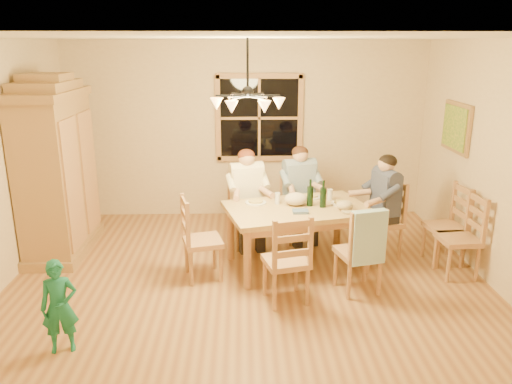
{
  "coord_description": "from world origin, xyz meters",
  "views": [
    {
      "loc": [
        -0.05,
        -5.16,
        2.64
      ],
      "look_at": [
        0.09,
        0.1,
        1.07
      ],
      "focal_mm": 35.0,
      "sensor_mm": 36.0,
      "label": 1
    }
  ],
  "objects_px": {
    "chair_spare_front": "(457,251)",
    "armoire": "(57,173)",
    "chandelier": "(248,101)",
    "chair_end_right": "(381,233)",
    "chair_far_right": "(299,219)",
    "adult_slate_man": "(384,193)",
    "child": "(59,307)",
    "adult_plaid_man": "(300,182)",
    "wine_bottle_b": "(323,194)",
    "chair_spare_back": "(444,239)",
    "chair_end_left": "(203,253)",
    "wine_bottle_a": "(310,193)",
    "chair_near_left": "(286,274)",
    "chair_near_right": "(357,265)",
    "adult_woman": "(247,186)",
    "chair_far_left": "(247,224)",
    "dining_table": "(297,215)"
  },
  "relations": [
    {
      "from": "chair_spare_front",
      "to": "armoire",
      "type": "bearing_deg",
      "value": 76.88
    },
    {
      "from": "chandelier",
      "to": "chair_spare_front",
      "type": "relative_size",
      "value": 0.78
    },
    {
      "from": "armoire",
      "to": "chair_end_right",
      "type": "bearing_deg",
      "value": -3.68
    },
    {
      "from": "chair_far_right",
      "to": "adult_slate_man",
      "type": "relative_size",
      "value": 1.13
    },
    {
      "from": "chair_end_right",
      "to": "child",
      "type": "xyz_separation_m",
      "value": [
        -3.39,
        -2.01,
        0.13
      ]
    },
    {
      "from": "chair_end_right",
      "to": "child",
      "type": "distance_m",
      "value": 3.94
    },
    {
      "from": "chandelier",
      "to": "adult_plaid_man",
      "type": "relative_size",
      "value": 0.88
    },
    {
      "from": "wine_bottle_b",
      "to": "chair_spare_front",
      "type": "height_order",
      "value": "wine_bottle_b"
    },
    {
      "from": "chair_spare_back",
      "to": "chair_end_left",
      "type": "bearing_deg",
      "value": 89.33
    },
    {
      "from": "adult_slate_man",
      "to": "wine_bottle_a",
      "type": "xyz_separation_m",
      "value": [
        -0.97,
        -0.23,
        0.08
      ]
    },
    {
      "from": "chair_far_right",
      "to": "chair_end_right",
      "type": "xyz_separation_m",
      "value": [
        1.01,
        -0.55,
        0.0
      ]
    },
    {
      "from": "chair_near_left",
      "to": "chair_near_right",
      "type": "height_order",
      "value": "same"
    },
    {
      "from": "adult_woman",
      "to": "chair_near_left",
      "type": "bearing_deg",
      "value": 90.0
    },
    {
      "from": "chair_end_left",
      "to": "adult_woman",
      "type": "height_order",
      "value": "adult_woman"
    },
    {
      "from": "chair_end_left",
      "to": "chair_spare_back",
      "type": "height_order",
      "value": "same"
    },
    {
      "from": "wine_bottle_b",
      "to": "chair_near_right",
      "type": "bearing_deg",
      "value": -65.49
    },
    {
      "from": "chair_far_left",
      "to": "chair_near_left",
      "type": "xyz_separation_m",
      "value": [
        0.4,
        -1.53,
        0.0
      ]
    },
    {
      "from": "chandelier",
      "to": "chair_near_right",
      "type": "bearing_deg",
      "value": -7.61
    },
    {
      "from": "adult_woman",
      "to": "wine_bottle_a",
      "type": "relative_size",
      "value": 2.65
    },
    {
      "from": "chair_near_right",
      "to": "child",
      "type": "xyz_separation_m",
      "value": [
        -2.87,
        -1.06,
        0.13
      ]
    },
    {
      "from": "chandelier",
      "to": "chair_far_left",
      "type": "bearing_deg",
      "value": 90.26
    },
    {
      "from": "wine_bottle_a",
      "to": "chair_spare_back",
      "type": "relative_size",
      "value": 0.33
    },
    {
      "from": "chair_far_right",
      "to": "chair_end_right",
      "type": "bearing_deg",
      "value": 136.64
    },
    {
      "from": "child",
      "to": "chair_spare_back",
      "type": "height_order",
      "value": "chair_spare_back"
    },
    {
      "from": "dining_table",
      "to": "chair_spare_back",
      "type": "distance_m",
      "value": 1.89
    },
    {
      "from": "adult_woman",
      "to": "wine_bottle_b",
      "type": "height_order",
      "value": "adult_woman"
    },
    {
      "from": "dining_table",
      "to": "chair_far_left",
      "type": "relative_size",
      "value": 1.89
    },
    {
      "from": "wine_bottle_a",
      "to": "child",
      "type": "xyz_separation_m",
      "value": [
        -2.42,
        -1.77,
        -0.49
      ]
    },
    {
      "from": "chair_far_right",
      "to": "wine_bottle_a",
      "type": "height_order",
      "value": "wine_bottle_a"
    },
    {
      "from": "wine_bottle_b",
      "to": "chair_near_left",
      "type": "bearing_deg",
      "value": -120.43
    },
    {
      "from": "armoire",
      "to": "chair_near_left",
      "type": "relative_size",
      "value": 2.32
    },
    {
      "from": "armoire",
      "to": "adult_slate_man",
      "type": "bearing_deg",
      "value": -3.68
    },
    {
      "from": "armoire",
      "to": "chair_near_left",
      "type": "xyz_separation_m",
      "value": [
        2.81,
        -1.43,
        -0.75
      ]
    },
    {
      "from": "chair_near_right",
      "to": "child",
      "type": "relative_size",
      "value": 1.15
    },
    {
      "from": "chair_end_right",
      "to": "chair_near_left",
      "type": "bearing_deg",
      "value": 116.57
    },
    {
      "from": "chair_far_left",
      "to": "chair_far_right",
      "type": "height_order",
      "value": "same"
    },
    {
      "from": "chandelier",
      "to": "wine_bottle_a",
      "type": "distance_m",
      "value": 1.48
    },
    {
      "from": "wine_bottle_a",
      "to": "chair_spare_front",
      "type": "bearing_deg",
      "value": -12.03
    },
    {
      "from": "adult_woman",
      "to": "child",
      "type": "relative_size",
      "value": 1.01
    },
    {
      "from": "chair_near_right",
      "to": "chair_spare_back",
      "type": "relative_size",
      "value": 1.0
    },
    {
      "from": "chair_near_left",
      "to": "wine_bottle_a",
      "type": "relative_size",
      "value": 3.0
    },
    {
      "from": "chair_end_left",
      "to": "chair_spare_front",
      "type": "distance_m",
      "value": 2.98
    },
    {
      "from": "adult_plaid_man",
      "to": "wine_bottle_a",
      "type": "bearing_deg",
      "value": 78.18
    },
    {
      "from": "dining_table",
      "to": "chair_spare_front",
      "type": "distance_m",
      "value": 1.91
    },
    {
      "from": "wine_bottle_a",
      "to": "armoire",
      "type": "bearing_deg",
      "value": 171.02
    },
    {
      "from": "child",
      "to": "chair_spare_front",
      "type": "height_order",
      "value": "chair_spare_front"
    },
    {
      "from": "chair_far_right",
      "to": "wine_bottle_b",
      "type": "xyz_separation_m",
      "value": [
        0.19,
        -0.85,
        0.62
      ]
    },
    {
      "from": "dining_table",
      "to": "chair_end_left",
      "type": "height_order",
      "value": "chair_end_left"
    },
    {
      "from": "adult_plaid_man",
      "to": "adult_slate_man",
      "type": "relative_size",
      "value": 1.0
    },
    {
      "from": "dining_table",
      "to": "chair_end_left",
      "type": "relative_size",
      "value": 1.89
    }
  ]
}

